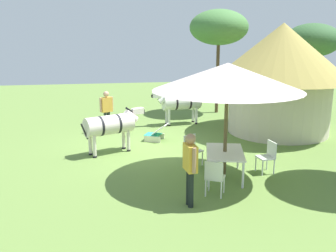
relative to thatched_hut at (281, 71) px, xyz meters
The scene contains 14 objects.
ground_plane 6.13m from the thatched_hut, 77.40° to the right, with size 36.00×36.00×0.00m, color olive.
thatched_hut is the anchor object (origin of this frame).
shade_umbrella 5.73m from the thatched_hut, 39.55° to the right, with size 3.93×3.93×3.11m.
patio_dining_table 5.98m from the thatched_hut, 39.55° to the right, with size 1.80×1.37×0.74m.
patio_chair_west_end 7.29m from the thatched_hut, 37.45° to the right, with size 0.58×0.59×0.90m.
patio_chair_near_hut 5.22m from the thatched_hut, 28.51° to the right, with size 0.48×0.47×0.90m.
patio_chair_near_lawn 5.70m from the thatched_hut, 52.87° to the right, with size 0.58×0.59×0.90m.
guest_beside_umbrella 7.92m from the thatched_hut, 39.69° to the right, with size 0.61×0.26×1.71m.
standing_watcher 6.95m from the thatched_hut, 99.74° to the right, with size 0.39×0.54×1.65m.
striped_lounge_chair 5.44m from the thatched_hut, 84.98° to the right, with size 0.82×0.95×0.65m.
zebra_nearest_camera 6.99m from the thatched_hut, 75.99° to the right, with size 1.22×2.11×1.48m.
zebra_by_umbrella 4.33m from the thatched_hut, 119.24° to the right, with size 0.88×2.31×1.50m.
acacia_tree_behind_hut 5.18m from the thatched_hut, 137.84° to the left, with size 2.71×2.71×4.34m.
acacia_tree_far_lawn 4.70m from the thatched_hut, 163.54° to the right, with size 2.80×2.80×4.98m.
Camera 1 is at (12.62, -1.35, 3.83)m, focal length 40.75 mm.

